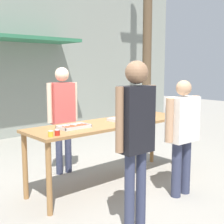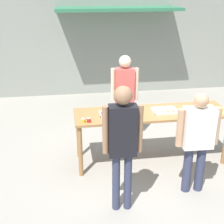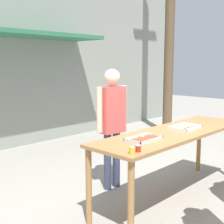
% 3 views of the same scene
% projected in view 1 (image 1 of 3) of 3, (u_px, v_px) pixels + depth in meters
% --- Properties ---
extents(ground_plane, '(24.00, 24.00, 0.00)m').
position_uv_depth(ground_plane, '(112.00, 182.00, 4.78)').
color(ground_plane, gray).
extents(building_facade_back, '(12.00, 1.11, 4.50)m').
position_uv_depth(building_facade_back, '(2.00, 46.00, 7.42)').
color(building_facade_back, gray).
rests_on(building_facade_back, ground).
extents(serving_table, '(2.65, 0.76, 0.94)m').
position_uv_depth(serving_table, '(112.00, 129.00, 4.66)').
color(serving_table, olive).
rests_on(serving_table, ground).
extents(food_tray_sausages, '(0.42, 0.25, 0.04)m').
position_uv_depth(food_tray_sausages, '(74.00, 127.00, 4.18)').
color(food_tray_sausages, silver).
rests_on(food_tray_sausages, serving_table).
extents(food_tray_buns, '(0.43, 0.30, 0.06)m').
position_uv_depth(food_tray_buns, '(124.00, 119.00, 4.77)').
color(food_tray_buns, silver).
rests_on(food_tray_buns, serving_table).
extents(condiment_jar_mustard, '(0.06, 0.06, 0.07)m').
position_uv_depth(condiment_jar_mustard, '(51.00, 134.00, 3.66)').
color(condiment_jar_mustard, gold).
rests_on(condiment_jar_mustard, serving_table).
extents(condiment_jar_ketchup, '(0.06, 0.06, 0.07)m').
position_uv_depth(condiment_jar_ketchup, '(57.00, 133.00, 3.72)').
color(condiment_jar_ketchup, '#B22319').
rests_on(condiment_jar_ketchup, serving_table).
extents(beer_cup, '(0.08, 0.08, 0.12)m').
position_uv_depth(beer_cup, '(176.00, 112.00, 5.21)').
color(beer_cup, '#DBC67A').
rests_on(beer_cup, serving_table).
extents(person_server_behind_table, '(0.53, 0.24, 1.75)m').
position_uv_depth(person_server_behind_table, '(63.00, 110.00, 5.06)').
color(person_server_behind_table, '#333851').
rests_on(person_server_behind_table, ground).
extents(person_customer_holding_hotdog, '(0.53, 0.24, 1.82)m').
position_uv_depth(person_customer_holding_hotdog, '(136.00, 129.00, 3.22)').
color(person_customer_holding_hotdog, '#333851').
rests_on(person_customer_holding_hotdog, ground).
extents(person_customer_with_cup, '(0.64, 0.26, 1.58)m').
position_uv_depth(person_customer_with_cup, '(182.00, 129.00, 4.19)').
color(person_customer_with_cup, '#333851').
rests_on(person_customer_with_cup, ground).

